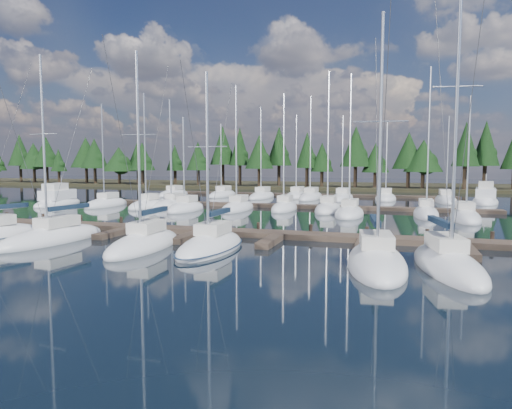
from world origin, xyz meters
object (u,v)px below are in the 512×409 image
(front_sailboat_5, at_px, (376,262))
(front_sailboat_4, at_px, (211,246))
(front_sailboat_6, at_px, (447,264))
(motor_yacht_right, at_px, (485,199))
(motor_yacht_left, at_px, (58,201))
(main_dock, at_px, (201,232))
(front_sailboat_3, at_px, (144,244))
(front_sailboat_2, at_px, (53,238))

(front_sailboat_5, bearing_deg, front_sailboat_4, 170.75)
(front_sailboat_6, bearing_deg, motor_yacht_right, 78.35)
(motor_yacht_left, xyz_separation_m, motor_yacht_right, (53.18, 19.43, 0.02))
(main_dock, bearing_deg, front_sailboat_5, -28.74)
(main_dock, height_order, front_sailboat_5, front_sailboat_5)
(front_sailboat_5, distance_m, motor_yacht_left, 47.52)
(front_sailboat_4, height_order, front_sailboat_6, front_sailboat_6)
(front_sailboat_5, distance_m, motor_yacht_right, 45.51)
(motor_yacht_right, bearing_deg, front_sailboat_6, -101.65)
(front_sailboat_6, height_order, motor_yacht_right, front_sailboat_6)
(front_sailboat_4, xyz_separation_m, motor_yacht_right, (22.30, 42.18, 0.25))
(front_sailboat_3, bearing_deg, front_sailboat_2, 177.37)
(front_sailboat_4, relative_size, motor_yacht_left, 1.19)
(front_sailboat_2, distance_m, front_sailboat_6, 24.89)
(motor_yacht_left, bearing_deg, motor_yacht_right, 20.07)
(main_dock, relative_size, front_sailboat_4, 3.83)
(motor_yacht_right, bearing_deg, front_sailboat_4, -117.86)
(main_dock, distance_m, motor_yacht_left, 32.67)
(front_sailboat_2, height_order, front_sailboat_5, front_sailboat_5)
(main_dock, distance_m, front_sailboat_6, 17.80)
(front_sailboat_5, bearing_deg, front_sailboat_2, 176.41)
(main_dock, bearing_deg, front_sailboat_4, -60.57)
(main_dock, bearing_deg, motor_yacht_right, 55.25)
(front_sailboat_3, height_order, front_sailboat_6, front_sailboat_6)
(front_sailboat_2, bearing_deg, front_sailboat_5, -3.59)
(front_sailboat_4, bearing_deg, motor_yacht_right, 62.14)
(front_sailboat_4, relative_size, motor_yacht_right, 1.15)
(front_sailboat_2, xyz_separation_m, front_sailboat_4, (11.52, 0.27, -0.01))
(motor_yacht_right, bearing_deg, front_sailboat_5, -105.80)
(front_sailboat_3, relative_size, front_sailboat_6, 0.79)
(front_sailboat_4, bearing_deg, main_dock, 119.43)
(front_sailboat_4, height_order, motor_yacht_right, front_sailboat_4)
(main_dock, height_order, front_sailboat_3, front_sailboat_3)
(front_sailboat_6, xyz_separation_m, motor_yacht_right, (8.95, 43.42, 0.21))
(main_dock, height_order, front_sailboat_4, front_sailboat_4)
(front_sailboat_2, height_order, motor_yacht_left, front_sailboat_2)
(front_sailboat_3, bearing_deg, front_sailboat_5, -4.08)
(front_sailboat_2, xyz_separation_m, front_sailboat_3, (7.24, -0.33, 0.00))
(front_sailboat_3, height_order, front_sailboat_4, front_sailboat_3)
(front_sailboat_5, bearing_deg, front_sailboat_3, 175.92)
(front_sailboat_6, xyz_separation_m, motor_yacht_left, (-44.23, 23.99, 0.20))
(front_sailboat_4, distance_m, motor_yacht_left, 38.36)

